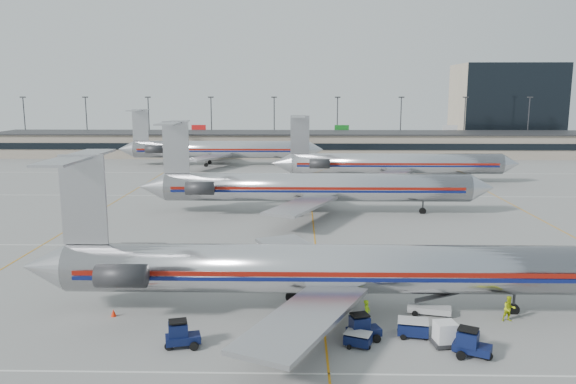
{
  "coord_description": "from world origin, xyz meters",
  "views": [
    {
      "loc": [
        -1.81,
        -48.99,
        16.54
      ],
      "look_at": [
        -3.17,
        18.45,
        4.5
      ],
      "focal_mm": 35.0,
      "sensor_mm": 36.0,
      "label": 1
    }
  ],
  "objects_px": {
    "tug_center": "(362,328)",
    "belt_loader": "(430,307)",
    "uld_container": "(445,334)",
    "jet_second_row": "(310,187)",
    "jet_foreground": "(317,268)"
  },
  "relations": [
    {
      "from": "tug_center",
      "to": "belt_loader",
      "type": "xyz_separation_m",
      "value": [
        5.63,
        4.49,
        -0.29
      ]
    },
    {
      "from": "jet_foreground",
      "to": "belt_loader",
      "type": "xyz_separation_m",
      "value": [
        8.54,
        -0.19,
        -2.99
      ]
    },
    {
      "from": "tug_center",
      "to": "belt_loader",
      "type": "distance_m",
      "value": 7.21
    },
    {
      "from": "jet_foreground",
      "to": "tug_center",
      "type": "distance_m",
      "value": 6.14
    },
    {
      "from": "tug_center",
      "to": "jet_foreground",
      "type": "bearing_deg",
      "value": 104.89
    },
    {
      "from": "uld_container",
      "to": "jet_second_row",
      "type": "bearing_deg",
      "value": 92.21
    },
    {
      "from": "jet_foreground",
      "to": "tug_center",
      "type": "xyz_separation_m",
      "value": [
        2.91,
        -4.68,
        -2.7
      ]
    },
    {
      "from": "uld_container",
      "to": "belt_loader",
      "type": "xyz_separation_m",
      "value": [
        0.27,
        5.41,
        -0.31
      ]
    },
    {
      "from": "jet_foreground",
      "to": "uld_container",
      "type": "xyz_separation_m",
      "value": [
        8.28,
        -5.6,
        -2.68
      ]
    },
    {
      "from": "jet_second_row",
      "to": "belt_loader",
      "type": "relative_size",
      "value": 12.51
    },
    {
      "from": "jet_second_row",
      "to": "tug_center",
      "type": "relative_size",
      "value": 19.86
    },
    {
      "from": "jet_second_row",
      "to": "belt_loader",
      "type": "xyz_separation_m",
      "value": [
        8.49,
        -35.71,
        -3.17
      ]
    },
    {
      "from": "jet_foreground",
      "to": "tug_center",
      "type": "relative_size",
      "value": 18.88
    },
    {
      "from": "jet_foreground",
      "to": "uld_container",
      "type": "relative_size",
      "value": 26.15
    },
    {
      "from": "jet_foreground",
      "to": "belt_loader",
      "type": "bearing_deg",
      "value": -1.3
    }
  ]
}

